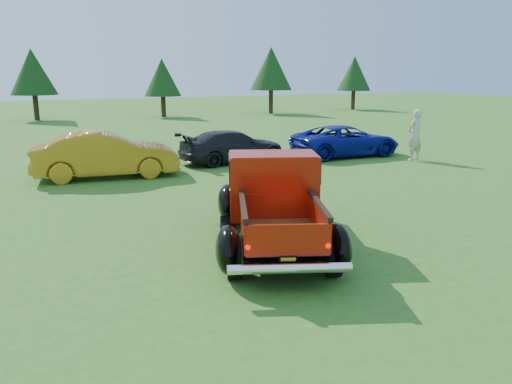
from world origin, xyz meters
The scene contains 10 objects.
ground centered at (0.00, 0.00, 0.00)m, with size 120.00×120.00×0.00m, color #2D641C.
tree_mid_left centered at (-3.00, 31.00, 3.38)m, with size 3.20×3.20×5.00m.
tree_mid_right centered at (6.00, 30.00, 2.97)m, with size 2.82×2.82×4.40m.
tree_east centered at (15.00, 29.50, 3.66)m, with size 3.46×3.46×5.40m.
tree_far_east centered at (24.00, 30.50, 3.25)m, with size 3.07×3.07×4.80m.
pickup_truck centered at (0.61, 0.36, 0.85)m, with size 3.60×5.14×1.79m.
show_car_yellow centered at (-1.50, 8.22, 0.75)m, with size 1.59×4.55×1.50m, color #B37417.
show_car_grey centered at (3.31, 9.16, 0.60)m, with size 1.69×4.16×1.21m, color black.
show_car_blue centered at (8.06, 8.57, 0.63)m, with size 2.08×4.50×1.25m, color navy.
spectator centered at (9.86, 6.57, 0.99)m, with size 0.72×0.47×1.98m, color #BBB3A2.
Camera 1 is at (-3.76, -8.34, 3.34)m, focal length 35.00 mm.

